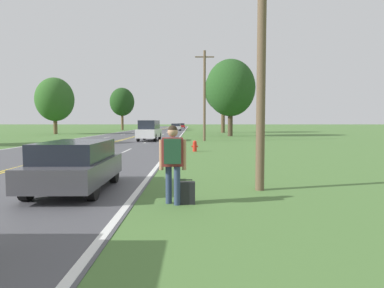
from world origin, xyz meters
name	(u,v)px	position (x,y,z in m)	size (l,w,h in m)	color
hitchhiker_person	(173,156)	(6.61, 2.31, 1.10)	(0.61, 0.44, 1.80)	navy
suitcase	(187,193)	(6.91, 2.37, 0.26)	(0.41, 0.19, 0.57)	black
fire_hydrant	(195,146)	(7.22, 15.96, 0.35)	(0.41, 0.25, 0.69)	red
utility_pole_foreground	(262,5)	(8.90, 3.95, 4.97)	(1.80, 0.24, 9.62)	brown
utility_pole_midground	(205,94)	(8.23, 27.42, 4.43)	(1.80, 0.24, 8.56)	brown
tree_behind_sign	(55,100)	(-13.12, 45.12, 5.07)	(5.53, 5.53, 8.27)	brown
tree_mid_treeline	(224,90)	(12.19, 51.42, 7.05)	(6.17, 6.17, 10.63)	brown
tree_right_cluster	(122,102)	(-7.79, 67.53, 5.97)	(5.16, 5.16, 8.97)	brown
tree_far_back	(231,88)	(11.91, 38.16, 6.08)	(6.23, 6.23, 9.69)	#473828
car_dark_grey_hatchback_approaching	(76,164)	(3.88, 3.87, 0.72)	(1.82, 3.88, 1.35)	black
car_white_suv_mid_near	(150,130)	(2.91, 27.73, 1.03)	(2.00, 4.95, 1.97)	black
car_silver_hatchback_mid_far	(176,127)	(3.80, 63.73, 0.78)	(1.99, 3.73, 1.43)	black
car_red_sedan_receding	(182,126)	(4.21, 85.79, 0.70)	(1.93, 4.05, 1.36)	black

